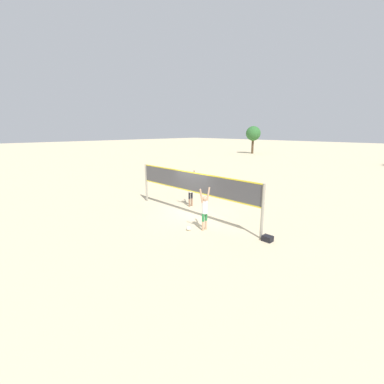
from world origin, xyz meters
TOP-DOWN VIEW (x-y plane):
  - ground_plane at (0.00, 0.00)m, footprint 200.00×200.00m
  - volleyball_net at (0.00, 0.00)m, footprint 8.69×0.12m
  - player_spiker at (1.90, -1.04)m, footprint 0.28×0.69m
  - player_blocker at (-1.33, 1.19)m, footprint 0.28×0.71m
  - volleyball at (1.43, -1.63)m, footprint 0.21×0.21m
  - gear_bag at (4.63, -0.04)m, footprint 0.41×0.34m
  - tree_left_cluster at (-18.71, 35.15)m, footprint 2.82×2.82m

SIDE VIEW (x-z plane):
  - ground_plane at x=0.00m, z-range 0.00..0.00m
  - volleyball at x=1.43m, z-range 0.00..0.21m
  - gear_bag at x=4.63m, z-range 0.00..0.24m
  - player_spiker at x=1.90m, z-range 0.05..2.09m
  - player_blocker at x=-1.33m, z-range 0.06..2.27m
  - volleyball_net at x=0.00m, z-range 0.50..2.93m
  - tree_left_cluster at x=-18.71m, z-range 1.19..6.50m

